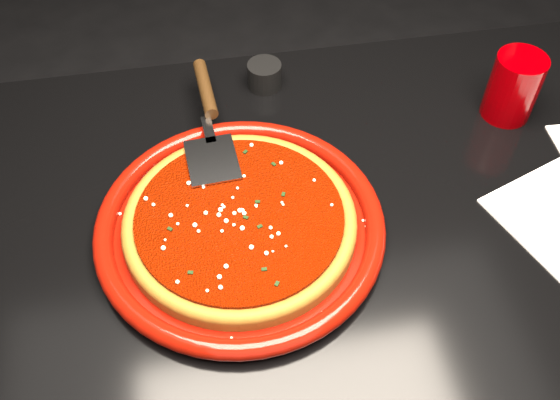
{
  "coord_description": "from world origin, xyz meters",
  "views": [
    {
      "loc": [
        -0.17,
        -0.49,
        1.44
      ],
      "look_at": [
        -0.07,
        0.05,
        0.77
      ],
      "focal_mm": 40.0,
      "sensor_mm": 36.0,
      "label": 1
    }
  ],
  "objects_px": {
    "pizza_server": "(210,120)",
    "ramekin": "(264,75)",
    "table": "(323,352)",
    "plate": "(240,225)",
    "cup": "(513,87)"
  },
  "relations": [
    {
      "from": "table",
      "to": "plate",
      "type": "bearing_deg",
      "value": 171.29
    },
    {
      "from": "pizza_server",
      "to": "table",
      "type": "bearing_deg",
      "value": -55.87
    },
    {
      "from": "table",
      "to": "pizza_server",
      "type": "height_order",
      "value": "pizza_server"
    },
    {
      "from": "plate",
      "to": "ramekin",
      "type": "height_order",
      "value": "ramekin"
    },
    {
      "from": "ramekin",
      "to": "plate",
      "type": "bearing_deg",
      "value": -105.25
    },
    {
      "from": "plate",
      "to": "pizza_server",
      "type": "height_order",
      "value": "pizza_server"
    },
    {
      "from": "plate",
      "to": "pizza_server",
      "type": "relative_size",
      "value": 1.31
    },
    {
      "from": "ramekin",
      "to": "pizza_server",
      "type": "bearing_deg",
      "value": -130.44
    },
    {
      "from": "table",
      "to": "plate",
      "type": "distance_m",
      "value": 0.41
    },
    {
      "from": "pizza_server",
      "to": "cup",
      "type": "relative_size",
      "value": 2.79
    },
    {
      "from": "cup",
      "to": "plate",
      "type": "bearing_deg",
      "value": -160.1
    },
    {
      "from": "pizza_server",
      "to": "cup",
      "type": "distance_m",
      "value": 0.47
    },
    {
      "from": "cup",
      "to": "ramekin",
      "type": "bearing_deg",
      "value": 160.16
    },
    {
      "from": "pizza_server",
      "to": "ramekin",
      "type": "relative_size",
      "value": 5.33
    },
    {
      "from": "pizza_server",
      "to": "cup",
      "type": "xyz_separation_m",
      "value": [
        0.47,
        -0.01,
        0.01
      ]
    }
  ]
}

